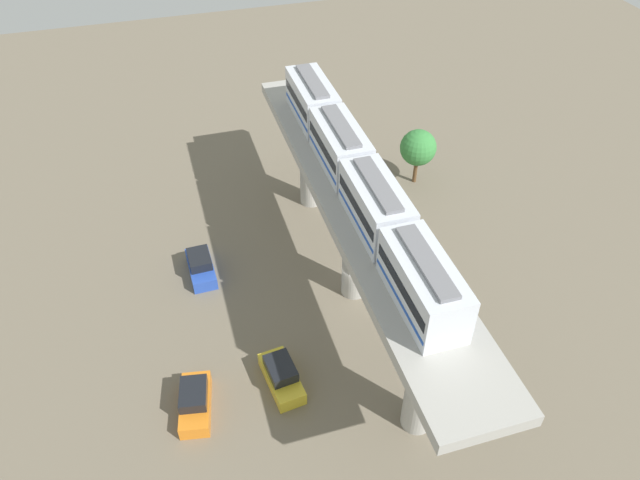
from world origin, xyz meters
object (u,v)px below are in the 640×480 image
at_px(tree_near_viaduct, 418,148).
at_px(parked_car_orange, 195,401).
at_px(train, 357,174).
at_px(parked_car_blue, 201,266).
at_px(parked_car_yellow, 281,376).

bearing_deg(tree_near_viaduct, parked_car_orange, -140.65).
xyz_separation_m(train, parked_car_blue, (-10.70, 4.69, -9.59)).
bearing_deg(parked_car_blue, train, -25.29).
relative_size(train, tree_near_viaduct, 5.18).
relative_size(train, parked_car_orange, 6.17).
distance_m(parked_car_blue, tree_near_viaduct, 21.97).
xyz_separation_m(parked_car_orange, parked_car_blue, (2.06, 12.05, 0.00)).
xyz_separation_m(train, tree_near_viaduct, (10.04, 11.33, -6.68)).
height_order(train, parked_car_blue, train).
bearing_deg(tree_near_viaduct, parked_car_blue, -162.24).
bearing_deg(tree_near_viaduct, parked_car_yellow, -133.17).
bearing_deg(parked_car_orange, tree_near_viaduct, 49.48).
bearing_deg(train, parked_car_orange, -150.02).
bearing_deg(parked_car_orange, parked_car_yellow, 13.51).
xyz_separation_m(train, parked_car_yellow, (-7.18, -7.03, -9.59)).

